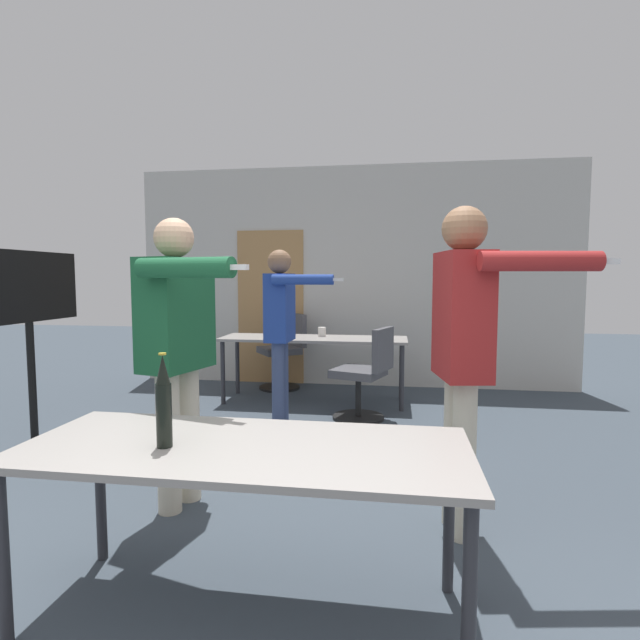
# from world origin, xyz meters

# --- Properties ---
(back_wall) EXTENTS (5.74, 0.12, 2.87)m
(back_wall) POSITION_xyz_m (-0.03, 5.08, 1.42)
(back_wall) COLOR beige
(back_wall) RESTS_ON ground_plane
(conference_table_near) EXTENTS (1.83, 0.75, 0.75)m
(conference_table_near) POSITION_xyz_m (-0.03, 0.41, 0.67)
(conference_table_near) COLOR gray
(conference_table_near) RESTS_ON ground_plane
(conference_table_far) EXTENTS (2.11, 0.64, 0.75)m
(conference_table_far) POSITION_xyz_m (-0.35, 4.07, 0.67)
(conference_table_far) COLOR gray
(conference_table_far) RESTS_ON ground_plane
(tv_screen) EXTENTS (0.44, 1.15, 1.64)m
(tv_screen) POSITION_xyz_m (-2.32, 2.06, 1.03)
(tv_screen) COLOR black
(tv_screen) RESTS_ON ground_plane
(person_left_plaid) EXTENTS (0.75, 0.59, 1.69)m
(person_left_plaid) POSITION_xyz_m (-0.51, 3.14, 1.03)
(person_left_plaid) COLOR #3D4C75
(person_left_plaid) RESTS_ON ground_plane
(person_right_polo) EXTENTS (0.77, 0.80, 1.78)m
(person_right_polo) POSITION_xyz_m (-0.74, 1.35, 1.07)
(person_right_polo) COLOR beige
(person_right_polo) RESTS_ON ground_plane
(person_far_watching) EXTENTS (0.87, 0.61, 1.81)m
(person_far_watching) POSITION_xyz_m (0.95, 1.29, 1.10)
(person_far_watching) COLOR beige
(person_far_watching) RESTS_ON ground_plane
(office_chair_mid_tucked) EXTENTS (0.64, 0.60, 0.93)m
(office_chair_mid_tucked) POSITION_xyz_m (0.28, 3.42, 0.44)
(office_chair_mid_tucked) COLOR black
(office_chair_mid_tucked) RESTS_ON ground_plane
(office_chair_far_right) EXTENTS (0.68, 0.66, 0.96)m
(office_chair_far_right) POSITION_xyz_m (-0.84, 4.71, 0.46)
(office_chair_far_right) COLOR black
(office_chair_far_right) RESTS_ON ground_plane
(beer_bottle) EXTENTS (0.06, 0.06, 0.38)m
(beer_bottle) POSITION_xyz_m (-0.34, 0.34, 0.93)
(beer_bottle) COLOR black
(beer_bottle) RESTS_ON conference_table_near
(drink_cup) EXTENTS (0.09, 0.09, 0.11)m
(drink_cup) POSITION_xyz_m (-0.27, 4.17, 0.80)
(drink_cup) COLOR silver
(drink_cup) RESTS_ON conference_table_far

